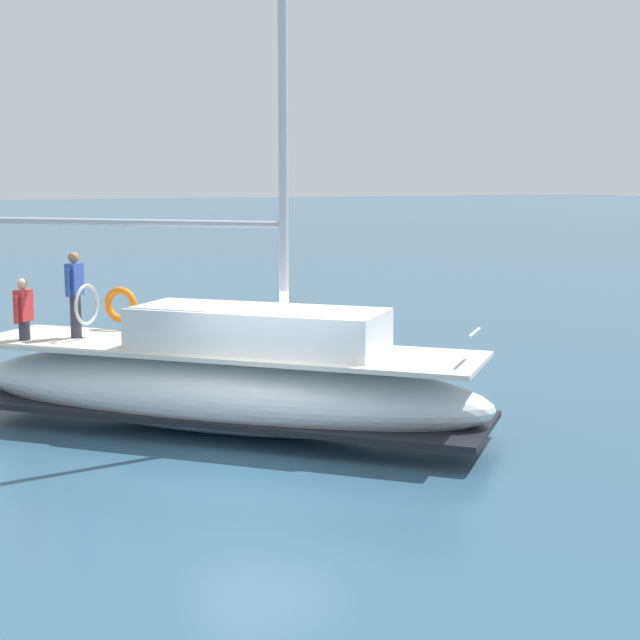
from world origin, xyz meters
The scene contains 3 objects.
ground_plane centered at (0.00, 0.00, 0.00)m, with size 400.00×400.00×0.00m, color #2D516B.
main_sailboat centered at (-1.73, 0.09, 0.92)m, with size 8.80×8.13×13.85m.
mooring_buoy centered at (-9.51, 5.14, 0.24)m, with size 0.80×0.80×1.00m.
Camera 1 is at (13.33, -6.54, 4.35)m, focal length 53.93 mm.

